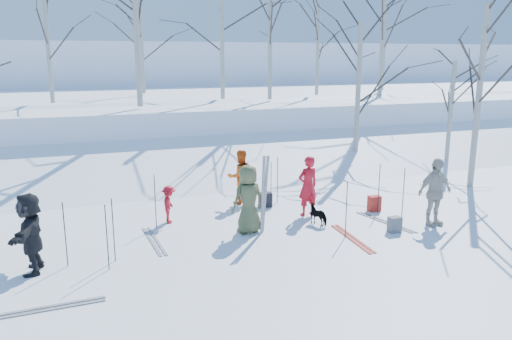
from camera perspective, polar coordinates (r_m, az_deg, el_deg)
name	(u,v)px	position (r m, az deg, el deg)	size (l,w,h in m)	color
ground	(278,238)	(11.67, 2.54, -7.80)	(120.00, 120.00, 0.00)	white
snow_ramp	(204,169)	(18.03, -5.98, 0.13)	(70.00, 9.50, 1.40)	white
snow_plateau	(158,115)	(27.58, -11.14, 6.21)	(70.00, 18.00, 2.20)	white
far_hill	(121,79)	(48.30, -15.20, 10.00)	(90.00, 30.00, 6.00)	white
skier_olive_center	(248,199)	(11.79, -0.90, -3.36)	(0.80, 0.52, 1.64)	#474F2F
skier_red_north	(308,186)	(13.14, 5.95, -1.82)	(0.58, 0.38, 1.60)	red
skier_redor_behind	(240,177)	(14.16, -1.81, -0.77)	(0.75, 0.59, 1.55)	#CE4A0F
skier_red_seated	(169,204)	(12.75, -9.90, -3.90)	(0.62, 0.36, 0.96)	red
skier_cream_east	(435,192)	(13.06, 19.75, -2.39)	(1.00, 0.42, 1.70)	beige
skier_grey_west	(30,233)	(10.61, -24.38, -6.57)	(1.48, 0.47, 1.60)	black
dog	(319,214)	(12.61, 7.18, -5.06)	(0.28, 0.61, 0.51)	black
upright_ski_left	(263,195)	(11.65, 0.79, -2.91)	(0.07, 0.02, 1.90)	silver
upright_ski_right	(265,194)	(11.72, 1.07, -2.81)	(0.07, 0.02, 1.90)	silver
ski_pair_a	(352,238)	(11.84, 10.94, -7.68)	(0.31, 1.91, 0.02)	#B42819
ski_pair_b	(385,222)	(13.14, 14.57, -5.77)	(0.59, 1.90, 0.02)	silver
ski_pair_c	(47,308)	(9.33, -22.81, -14.38)	(1.91, 0.27, 0.02)	silver
ski_pair_d	(154,241)	(11.71, -11.57, -7.94)	(0.31, 1.91, 0.02)	silver
ski_pole_a	(271,186)	(13.57, 1.72, -1.84)	(0.02, 0.02, 1.34)	black
ski_pole_b	(155,201)	(12.40, -11.44, -3.53)	(0.02, 0.02, 1.34)	black
ski_pole_c	(65,235)	(10.66, -20.98, -6.91)	(0.02, 0.02, 1.34)	black
ski_pole_d	(107,238)	(10.23, -16.67, -7.42)	(0.02, 0.02, 1.34)	black
ski_pole_e	(346,210)	(11.69, 10.28, -4.49)	(0.02, 0.02, 1.34)	black
ski_pole_f	(113,230)	(10.61, -15.99, -6.62)	(0.02, 0.02, 1.34)	black
ski_pole_g	(379,188)	(13.71, 13.87, -2.06)	(0.02, 0.02, 1.34)	black
ski_pole_h	(277,180)	(14.22, 2.46, -1.15)	(0.02, 0.02, 1.34)	black
ski_pole_i	(403,193)	(13.38, 16.48, -2.59)	(0.02, 0.02, 1.34)	black
backpack_red	(374,203)	(13.94, 13.36, -3.74)	(0.32, 0.22, 0.42)	#A62219
backpack_grey	(395,225)	(12.44, 15.56, -6.02)	(0.30, 0.20, 0.38)	#56585E
backpack_dark	(265,200)	(13.95, 1.07, -3.42)	(0.34, 0.24, 0.40)	black
birch_plateau_a	(47,41)	(22.53, -22.74, 13.44)	(4.10, 4.10, 5.00)	silver
birch_plateau_c	(384,17)	(25.84, 14.39, 16.60)	(5.84, 5.84, 7.48)	silver
birch_plateau_d	(142,47)	(27.02, -12.92, 13.57)	(3.91, 3.91, 4.73)	silver
birch_plateau_f	(318,50)	(25.44, 7.06, 13.46)	(3.67, 3.67, 4.38)	silver
birch_plateau_g	(135,5)	(20.04, -13.65, 17.82)	(5.85, 5.85, 7.50)	silver
birch_plateau_h	(222,31)	(22.95, -3.92, 15.58)	(4.78, 4.78, 5.98)	silver
birch_plateau_i	(270,40)	(22.71, 1.62, 14.65)	(4.24, 4.24, 5.20)	silver
birch_plateau_j	(385,31)	(29.65, 14.51, 15.13)	(5.16, 5.16, 6.51)	silver
birch_edge_b	(479,98)	(17.16, 24.10, 7.55)	(4.59, 4.59, 5.70)	silver
birch_edge_c	(450,115)	(20.07, 21.33, 5.91)	(3.37, 3.37, 3.95)	silver
birch_edge_e	(358,96)	(19.02, 11.57, 8.31)	(4.35, 4.35, 5.35)	silver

